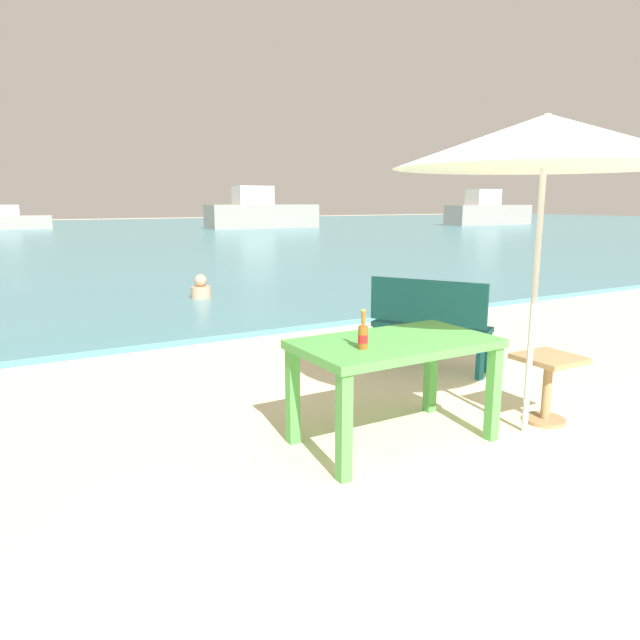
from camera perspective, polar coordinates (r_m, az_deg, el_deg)
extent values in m
plane|color=beige|center=(3.87, 28.15, -16.18)|extent=(120.00, 120.00, 0.00)
cube|color=teal|center=(31.89, -24.99, 7.50)|extent=(120.00, 50.00, 0.08)
cube|color=#4C9E47|center=(4.13, 7.36, -2.32)|extent=(1.40, 0.80, 0.06)
cube|color=#4C9E47|center=(3.63, 2.37, -10.53)|extent=(0.08, 0.08, 0.70)
cube|color=#4C9E47|center=(4.41, 16.62, -6.95)|extent=(0.08, 0.08, 0.70)
cube|color=#4C9E47|center=(4.18, -2.70, -7.49)|extent=(0.08, 0.08, 0.70)
cube|color=#4C9E47|center=(4.88, 10.80, -4.89)|extent=(0.08, 0.08, 0.70)
cylinder|color=brown|center=(3.83, 4.24, -1.72)|extent=(0.06, 0.06, 0.16)
cone|color=brown|center=(3.81, 4.25, -0.59)|extent=(0.06, 0.06, 0.03)
cylinder|color=brown|center=(3.80, 4.27, 0.26)|extent=(0.03, 0.03, 0.09)
cylinder|color=red|center=(3.83, 4.23, -1.84)|extent=(0.07, 0.07, 0.05)
cylinder|color=gold|center=(3.79, 4.28, 0.96)|extent=(0.03, 0.03, 0.01)
cylinder|color=silver|center=(4.47, 20.37, 3.59)|extent=(0.04, 0.04, 2.30)
cone|color=white|center=(4.45, 21.27, 16.03)|extent=(2.10, 2.10, 0.36)
cube|color=#9E7A51|center=(4.85, 21.57, -3.52)|extent=(0.44, 0.44, 0.04)
cylinder|color=#9E7A51|center=(4.93, 21.34, -6.55)|extent=(0.07, 0.07, 0.50)
cylinder|color=#9E7A51|center=(5.00, 21.14, -9.11)|extent=(0.32, 0.32, 0.03)
cube|color=#196066|center=(6.09, 10.84, -0.62)|extent=(0.93, 1.21, 0.05)
cube|color=#196066|center=(5.89, 10.46, 1.75)|extent=(0.65, 1.05, 0.44)
cube|color=#196066|center=(6.14, 16.05, -3.06)|extent=(0.06, 0.06, 0.42)
cube|color=#196066|center=(6.46, 6.51, -1.96)|extent=(0.06, 0.06, 0.42)
cube|color=#196066|center=(5.87, 15.43, -3.68)|extent=(0.06, 0.06, 0.42)
cube|color=#196066|center=(6.20, 5.52, -2.50)|extent=(0.06, 0.06, 0.42)
cylinder|color=tan|center=(10.22, -11.60, 2.70)|extent=(0.34, 0.34, 0.20)
sphere|color=tan|center=(10.19, -11.64, 3.83)|extent=(0.21, 0.21, 0.21)
cube|color=gray|center=(36.73, -5.63, 10.09)|extent=(6.99, 1.91, 1.43)
cube|color=silver|center=(36.46, -6.60, 12.05)|extent=(2.22, 1.43, 1.11)
cube|color=gray|center=(39.09, -27.73, 8.46)|extent=(3.91, 1.07, 0.80)
cube|color=silver|center=(39.06, -28.35, 9.45)|extent=(1.25, 0.80, 0.62)
cube|color=gray|center=(43.05, 16.20, 9.86)|extent=(6.70, 1.83, 1.37)
cube|color=silver|center=(42.60, 15.71, 11.52)|extent=(2.13, 1.37, 1.07)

